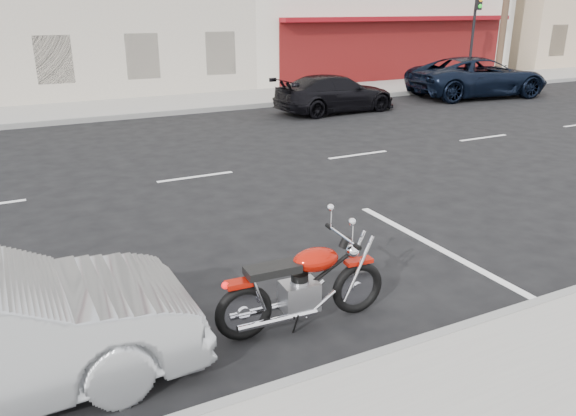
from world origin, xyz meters
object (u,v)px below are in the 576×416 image
traffic_light (475,25)px  fire_hydrant (441,74)px  motorcycle (360,276)px  suv_far (478,77)px  car_far (335,94)px

traffic_light → fire_hydrant: bearing=173.6°
motorcycle → suv_far: size_ratio=0.37×
traffic_light → car_far: traffic_light is taller
traffic_light → motorcycle: size_ratio=1.91×
fire_hydrant → traffic_light: bearing=-6.4°
motorcycle → suv_far: suv_far is taller
fire_hydrant → car_far: bearing=-155.8°
fire_hydrant → motorcycle: bearing=-134.0°
motorcycle → car_far: (6.55, 11.18, 0.15)m
car_far → fire_hydrant: bearing=-68.7°
traffic_light → car_far: bearing=-160.4°
traffic_light → motorcycle: 21.28m
motorcycle → car_far: bearing=62.8°
suv_far → car_far: suv_far is taller
fire_hydrant → suv_far: 3.14m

